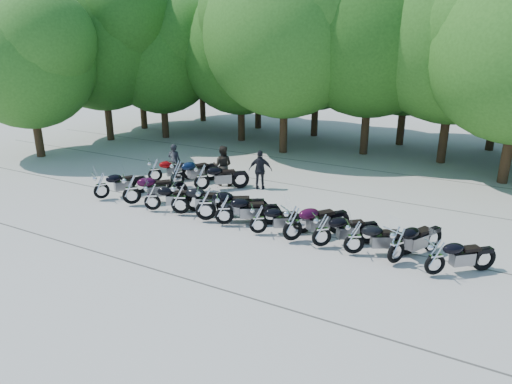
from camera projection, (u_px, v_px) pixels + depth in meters
The scene contains 32 objects.
ground at pixel (234, 236), 15.00m from camera, with size 90.00×90.00×0.00m, color #9B958C.
tree_0 at pixel (138, 49), 31.02m from camera, with size 7.50×7.50×9.21m.
tree_1 at pixel (161, 57), 28.16m from camera, with size 6.97×6.97×8.55m.
tree_2 at pixel (241, 53), 27.24m from camera, with size 7.31×7.31×8.97m.
tree_3 at pixel (285, 35), 23.91m from camera, with size 8.70×8.70×10.67m.
tree_4 at pixel (373, 29), 23.48m from camera, with size 9.13×9.13×11.20m.
tree_5 at pixel (458, 29), 21.75m from camera, with size 9.04×9.04×11.10m.
tree_9 at pixel (200, 47), 33.97m from camera, with size 7.59×7.59×9.32m.
tree_10 at pixel (258, 46), 31.03m from camera, with size 7.78×7.78×9.55m.
tree_11 at pixel (318, 49), 28.58m from camera, with size 7.56×7.56×9.28m.
tree_12 at pixel (409, 46), 26.01m from camera, with size 7.88×7.88×9.67m.
tree_13 at pixel (507, 41), 24.52m from camera, with size 8.31×8.31×10.20m.
tree_16 at pixel (26, 61), 23.42m from camera, with size 6.97×6.97×8.55m.
tree_17 at pixel (101, 40), 27.19m from camera, with size 8.31×8.31×10.20m.
motorcycle_0 at pixel (101, 185), 18.17m from camera, with size 0.67×2.21×1.25m, color black, non-canonical shape.
motorcycle_1 at pixel (131, 189), 17.52m from camera, with size 0.75×2.45×1.39m, color #300620, non-canonical shape.
motorcycle_2 at pixel (152, 196), 16.95m from camera, with size 0.66×2.17×1.23m, color black, non-canonical shape.
motorcycle_3 at pixel (180, 198), 16.55m from camera, with size 0.73×2.41×1.36m, color black, non-canonical shape.
motorcycle_4 at pixel (206, 203), 15.94m from camera, with size 0.77×2.52×1.43m, color black, non-canonical shape.
motorcycle_5 at pixel (224, 209), 15.63m from camera, with size 0.68×2.25×1.27m, color black, non-canonical shape.
motorcycle_6 at pixel (258, 218), 14.94m from camera, with size 0.63×2.06×1.16m, color black, non-canonical shape.
motorcycle_7 at pixel (293, 223), 14.36m from camera, with size 0.73×2.40×1.36m, color #320621, non-canonical shape.
motorcycle_8 at pixel (322, 230), 13.98m from camera, with size 0.67×2.20×1.24m, color black, non-canonical shape.
motorcycle_9 at pixel (354, 237), 13.51m from camera, with size 0.66×2.16×1.22m, color black, non-canonical shape.
motorcycle_10 at pixel (397, 244), 12.94m from camera, with size 0.70×2.31×1.30m, color black, non-canonical shape.
motorcycle_11 at pixel (436, 257), 12.30m from camera, with size 0.65×2.14×1.21m, color black, non-canonical shape.
motorcycle_12 at pixel (155, 170), 20.31m from camera, with size 0.67×2.19×1.24m, color #7B0406, non-canonical shape.
motorcycle_13 at pixel (177, 173), 19.65m from camera, with size 0.73×2.39×1.35m, color #0C1936, non-canonical shape.
motorcycle_14 at pixel (202, 177), 19.17m from camera, with size 0.71×2.33×1.32m, color black, non-canonical shape.
rider_0 at pixel (175, 162), 20.82m from camera, with size 0.60×0.39×1.65m, color black.
rider_1 at pixel (223, 166), 19.92m from camera, with size 0.87×0.68×1.78m, color black.
rider_2 at pixel (260, 170), 19.41m from camera, with size 1.00×0.42×1.70m, color black.
Camera 1 is at (7.22, -11.69, 6.22)m, focal length 32.00 mm.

